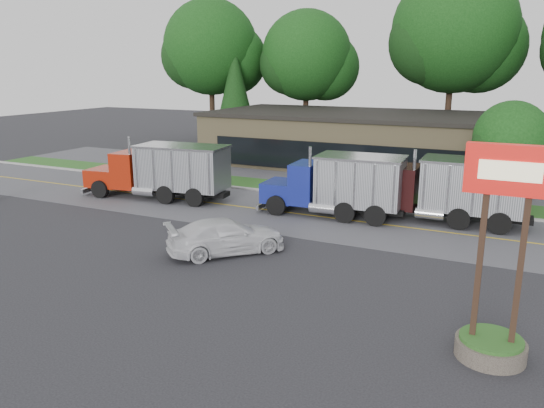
{
  "coord_description": "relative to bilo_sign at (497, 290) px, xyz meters",
  "views": [
    {
      "loc": [
        10.79,
        -17.07,
        7.79
      ],
      "look_at": [
        0.61,
        4.05,
        1.8
      ],
      "focal_mm": 35.0,
      "sensor_mm": 36.0,
      "label": 1
    }
  ],
  "objects": [
    {
      "name": "dump_truck_maroon",
      "position": [
        -3.04,
        13.39,
        -0.21
      ],
      "size": [
        9.15,
        2.83,
        3.36
      ],
      "rotation": [
        0.0,
        0.0,
        3.16
      ],
      "color": "black",
      "rests_on": "ground"
    },
    {
      "name": "bilo_sign",
      "position": [
        0.0,
        0.0,
        0.0
      ],
      "size": [
        2.2,
        1.9,
        5.95
      ],
      "color": "#6B6054",
      "rests_on": "ground"
    },
    {
      "name": "strip_mall",
      "position": [
        -8.5,
        28.5,
        -0.02
      ],
      "size": [
        32.0,
        12.0,
        4.0
      ],
      "primitive_type": "cube",
      "color": "#93815A",
      "rests_on": "ground"
    },
    {
      "name": "tree_far_a",
      "position": [
        -30.34,
        34.63,
        7.5
      ],
      "size": [
        10.46,
        9.84,
        14.92
      ],
      "color": "#382619",
      "rests_on": "ground"
    },
    {
      "name": "tree_far_c",
      "position": [
        -6.32,
        36.64,
        8.52
      ],
      "size": [
        11.58,
        10.9,
        16.52
      ],
      "color": "#382619",
      "rests_on": "ground"
    },
    {
      "name": "tree_verge",
      "position": [
        -0.43,
        17.55,
        1.89
      ],
      "size": [
        4.31,
        4.06,
        6.15
      ],
      "color": "#382619",
      "rests_on": "ground"
    },
    {
      "name": "grass_verge",
      "position": [
        -10.5,
        17.5,
        -2.02
      ],
      "size": [
        60.0,
        3.4,
        0.03
      ],
      "primitive_type": "cube",
      "color": "#2B5D1F",
      "rests_on": "ground"
    },
    {
      "name": "tree_far_b",
      "position": [
        -20.35,
        36.61,
        6.64
      ],
      "size": [
        9.52,
        8.96,
        13.58
      ],
      "color": "#382619",
      "rests_on": "ground"
    },
    {
      "name": "ground",
      "position": [
        -10.5,
        2.5,
        -2.02
      ],
      "size": [
        140.0,
        140.0,
        0.0
      ],
      "primitive_type": "plane",
      "color": "#323237",
      "rests_on": "ground"
    },
    {
      "name": "dump_truck_red",
      "position": [
        -19.46,
        11.22,
        -0.21
      ],
      "size": [
        9.43,
        3.59,
        3.36
      ],
      "rotation": [
        0.0,
        0.0,
        3.26
      ],
      "color": "black",
      "rests_on": "ground"
    },
    {
      "name": "rally_car",
      "position": [
        -11.02,
        4.32,
        -1.28
      ],
      "size": [
        5.0,
        5.21,
        1.49
      ],
      "primitive_type": "imported",
      "rotation": [
        0.0,
        0.0,
        2.4
      ],
      "color": "silver",
      "rests_on": "ground"
    },
    {
      "name": "dump_truck_blue",
      "position": [
        -8.48,
        12.08,
        -0.22
      ],
      "size": [
        7.84,
        3.04,
        3.36
      ],
      "rotation": [
        0.0,
        0.0,
        3.2
      ],
      "color": "black",
      "rests_on": "ground"
    },
    {
      "name": "far_parking",
      "position": [
        -10.5,
        22.5,
        -2.02
      ],
      "size": [
        60.0,
        7.0,
        0.02
      ],
      "primitive_type": "cube",
      "color": "slate",
      "rests_on": "ground"
    },
    {
      "name": "curb",
      "position": [
        -10.5,
        15.7,
        -2.02
      ],
      "size": [
        60.0,
        0.3,
        0.12
      ],
      "primitive_type": "cube",
      "color": "#9E9E99",
      "rests_on": "ground"
    },
    {
      "name": "evergreen_left",
      "position": [
        -26.5,
        32.5,
        3.56
      ],
      "size": [
        4.47,
        4.47,
        10.15
      ],
      "color": "#382619",
      "rests_on": "ground"
    },
    {
      "name": "center_line",
      "position": [
        -10.5,
        11.5,
        -2.02
      ],
      "size": [
        60.0,
        0.12,
        0.01
      ],
      "primitive_type": "cube",
      "color": "gold",
      "rests_on": "ground"
    },
    {
      "name": "road",
      "position": [
        -10.5,
        11.5,
        -2.02
      ],
      "size": [
        60.0,
        8.0,
        0.02
      ],
      "primitive_type": "cube",
      "color": "slate",
      "rests_on": "ground"
    }
  ]
}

